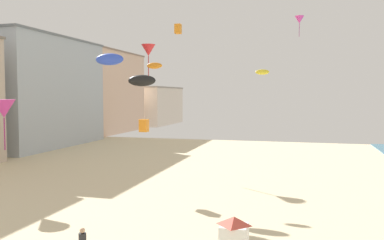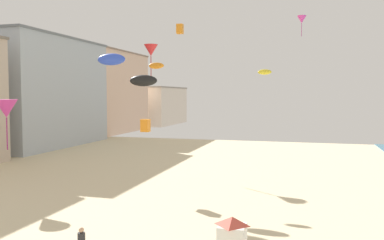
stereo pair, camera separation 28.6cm
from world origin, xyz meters
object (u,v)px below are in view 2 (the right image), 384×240
(kite_red_delta, at_px, (151,50))
(kite_black_parafoil, at_px, (143,81))
(lifeguard_stand, at_px, (232,234))
(kite_yellow_parafoil, at_px, (265,72))
(kite_orange_box_2, at_px, (180,29))
(kite_orange_box, at_px, (145,126))
(kite_magenta_delta, at_px, (302,19))
(kite_blue_parafoil, at_px, (111,59))
(kite_orange_parafoil, at_px, (156,66))
(kite_magenta_delta_2, at_px, (6,109))

(kite_red_delta, relative_size, kite_black_parafoil, 1.47)
(lifeguard_stand, distance_m, kite_yellow_parafoil, 25.17)
(lifeguard_stand, distance_m, kite_orange_box_2, 23.12)
(kite_red_delta, distance_m, kite_black_parafoil, 12.34)
(kite_orange_box, bearing_deg, kite_magenta_delta, 36.93)
(lifeguard_stand, distance_m, kite_red_delta, 30.23)
(kite_orange_box_2, bearing_deg, kite_blue_parafoil, -137.18)
(kite_orange_box, distance_m, kite_magenta_delta, 17.12)
(kite_red_delta, height_order, kite_orange_box_2, kite_orange_box_2)
(kite_orange_box, height_order, kite_blue_parafoil, kite_blue_parafoil)
(lifeguard_stand, relative_size, kite_orange_parafoil, 1.84)
(kite_magenta_delta, relative_size, kite_magenta_delta_2, 0.47)
(kite_orange_parafoil, height_order, kite_orange_box_2, kite_orange_box_2)
(kite_yellow_parafoil, xyz_separation_m, kite_black_parafoil, (-8.50, -10.08, -1.10))
(kite_yellow_parafoil, bearing_deg, kite_magenta_delta, -29.60)
(kite_orange_parafoil, distance_m, kite_blue_parafoil, 3.91)
(kite_orange_box, bearing_deg, kite_yellow_parafoil, 52.67)
(kite_red_delta, height_order, kite_magenta_delta_2, kite_red_delta)
(kite_orange_box, bearing_deg, kite_red_delta, 109.59)
(kite_yellow_parafoil, relative_size, kite_red_delta, 0.39)
(kite_orange_box, relative_size, kite_black_parafoil, 0.42)
(kite_orange_box, xyz_separation_m, kite_red_delta, (-4.17, 11.72, 7.20))
(kite_magenta_delta_2, bearing_deg, kite_orange_parafoil, 33.37)
(lifeguard_stand, relative_size, kite_magenta_delta, 1.38)
(kite_red_delta, distance_m, kite_orange_box_2, 8.59)
(kite_red_delta, xyz_separation_m, kite_magenta_delta_2, (-6.16, -14.86, -5.88))
(lifeguard_stand, distance_m, kite_black_parafoil, 18.18)
(kite_yellow_parafoil, bearing_deg, kite_orange_box, -127.33)
(lifeguard_stand, bearing_deg, kite_magenta_delta_2, 164.01)
(kite_blue_parafoil, bearing_deg, lifeguard_stand, -48.13)
(kite_orange_parafoil, bearing_deg, kite_orange_box_2, 46.62)
(kite_magenta_delta_2, distance_m, kite_blue_parafoil, 9.00)
(kite_blue_parafoil, distance_m, kite_orange_box_2, 6.87)
(kite_orange_box, xyz_separation_m, kite_black_parafoil, (-0.38, 0.56, 3.53))
(lifeguard_stand, height_order, kite_blue_parafoil, kite_blue_parafoil)
(kite_magenta_delta, bearing_deg, lifeguard_stand, -95.89)
(kite_yellow_parafoil, bearing_deg, kite_orange_parafoil, -139.61)
(kite_yellow_parafoil, xyz_separation_m, kite_orange_parafoil, (-8.49, -7.23, 0.28))
(lifeguard_stand, distance_m, kite_orange_parafoil, 20.93)
(kite_orange_parafoil, bearing_deg, kite_black_parafoil, -90.13)
(kite_magenta_delta_2, height_order, kite_black_parafoil, kite_black_parafoil)
(kite_orange_box, bearing_deg, kite_magenta_delta_2, -163.11)
(kite_yellow_parafoil, height_order, kite_blue_parafoil, kite_blue_parafoil)
(kite_orange_box, distance_m, kite_red_delta, 14.38)
(kite_magenta_delta, bearing_deg, kite_magenta_delta_2, -151.62)
(kite_blue_parafoil, xyz_separation_m, kite_orange_box_2, (4.56, 4.22, 2.92))
(kite_black_parafoil, bearing_deg, kite_red_delta, 108.76)
(kite_yellow_parafoil, bearing_deg, kite_orange_box_2, -141.26)
(kite_orange_box_2, bearing_deg, lifeguard_stand, -66.21)
(kite_red_delta, distance_m, kite_magenta_delta_2, 17.12)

